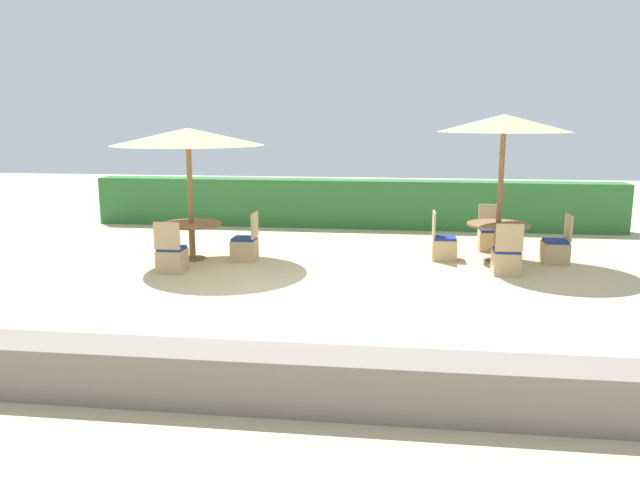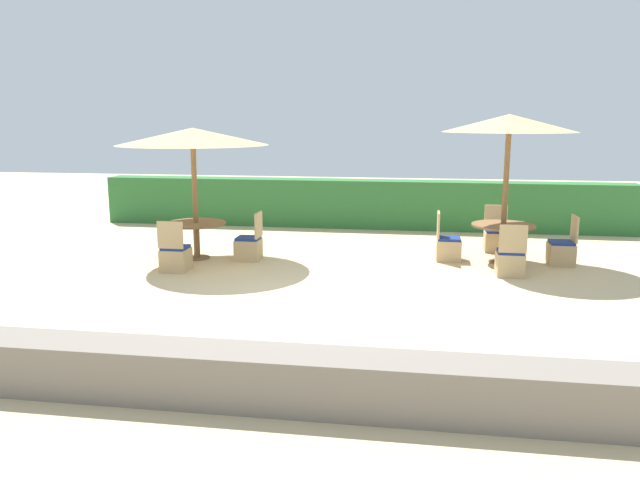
# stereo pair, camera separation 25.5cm
# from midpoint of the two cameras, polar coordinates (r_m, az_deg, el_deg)

# --- Properties ---
(ground_plane) EXTENTS (40.00, 40.00, 0.00)m
(ground_plane) POSITION_cam_midpoint_polar(r_m,az_deg,el_deg) (8.95, -1.32, -6.40)
(ground_plane) COLOR #D1BA8C
(hedge_row) EXTENTS (13.00, 0.70, 1.18)m
(hedge_row) POSITION_cam_midpoint_polar(r_m,az_deg,el_deg) (15.57, 2.52, 3.35)
(hedge_row) COLOR #2D6B33
(hedge_row) RESTS_ON ground_plane
(stone_border) EXTENTS (10.00, 0.56, 0.53)m
(stone_border) POSITION_cam_midpoint_polar(r_m,az_deg,el_deg) (6.08, -5.71, -12.50)
(stone_border) COLOR slate
(stone_border) RESTS_ON ground_plane
(parasol_back_left) EXTENTS (2.86, 2.86, 2.51)m
(parasol_back_left) POSITION_cam_midpoint_polar(r_m,az_deg,el_deg) (12.06, -12.59, 9.17)
(parasol_back_left) COLOR brown
(parasol_back_left) RESTS_ON ground_plane
(round_table_back_left) EXTENTS (1.15, 1.15, 0.71)m
(round_table_back_left) POSITION_cam_midpoint_polar(r_m,az_deg,el_deg) (12.25, -12.24, 0.90)
(round_table_back_left) COLOR brown
(round_table_back_left) RESTS_ON ground_plane
(patio_chair_back_left_south) EXTENTS (0.46, 0.46, 0.93)m
(patio_chair_back_left_south) POSITION_cam_midpoint_polar(r_m,az_deg,el_deg) (11.37, -14.02, -1.57)
(patio_chair_back_left_south) COLOR tan
(patio_chair_back_left_south) RESTS_ON ground_plane
(patio_chair_back_left_east) EXTENTS (0.46, 0.46, 0.93)m
(patio_chair_back_left_east) POSITION_cam_midpoint_polar(r_m,az_deg,el_deg) (12.03, -7.45, -0.64)
(patio_chair_back_left_east) COLOR tan
(patio_chair_back_left_east) RESTS_ON ground_plane
(parasol_back_right) EXTENTS (2.43, 2.43, 2.76)m
(parasol_back_right) POSITION_cam_midpoint_polar(r_m,az_deg,el_deg) (12.04, 15.89, 10.17)
(parasol_back_right) COLOR brown
(parasol_back_right) RESTS_ON ground_plane
(round_table_back_right) EXTENTS (1.17, 1.17, 0.73)m
(round_table_back_right) POSITION_cam_midpoint_polar(r_m,az_deg,el_deg) (12.22, 15.40, 0.82)
(round_table_back_right) COLOR brown
(round_table_back_right) RESTS_ON ground_plane
(patio_chair_back_right_east) EXTENTS (0.46, 0.46, 0.93)m
(patio_chair_back_right_east) POSITION_cam_midpoint_polar(r_m,az_deg,el_deg) (12.45, 20.23, -0.84)
(patio_chair_back_right_east) COLOR tan
(patio_chair_back_right_east) RESTS_ON ground_plane
(patio_chair_back_right_north) EXTENTS (0.46, 0.46, 0.93)m
(patio_chair_back_right_north) POSITION_cam_midpoint_polar(r_m,az_deg,el_deg) (13.29, 14.74, 0.21)
(patio_chair_back_right_north) COLOR tan
(patio_chair_back_right_north) RESTS_ON ground_plane
(patio_chair_back_right_west) EXTENTS (0.46, 0.46, 0.93)m
(patio_chair_back_right_west) POSITION_cam_midpoint_polar(r_m,az_deg,el_deg) (12.21, 10.62, -0.55)
(patio_chair_back_right_west) COLOR tan
(patio_chair_back_right_west) RESTS_ON ground_plane
(patio_chair_back_right_south) EXTENTS (0.46, 0.46, 0.93)m
(patio_chair_back_right_south) POSITION_cam_midpoint_polar(r_m,az_deg,el_deg) (11.30, 16.05, -1.75)
(patio_chair_back_right_south) COLOR tan
(patio_chair_back_right_south) RESTS_ON ground_plane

